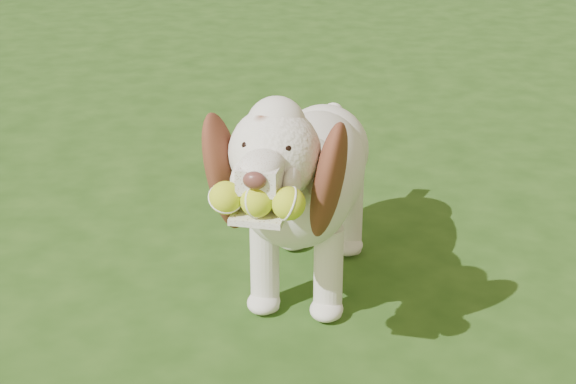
{
  "coord_description": "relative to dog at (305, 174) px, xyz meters",
  "views": [
    {
      "loc": [
        -0.65,
        -2.98,
        1.63
      ],
      "look_at": [
        -0.62,
        -0.45,
        0.51
      ],
      "focal_mm": 55.0,
      "sensor_mm": 36.0,
      "label": 1
    }
  ],
  "objects": [
    {
      "name": "ground",
      "position": [
        0.56,
        0.19,
        -0.46
      ],
      "size": [
        80.0,
        80.0,
        0.0
      ],
      "primitive_type": "plane",
      "color": "#1E3F12",
      "rests_on": "ground"
    },
    {
      "name": "dog",
      "position": [
        0.0,
        0.0,
        0.0
      ],
      "size": [
        0.64,
        1.34,
        0.87
      ],
      "rotation": [
        0.0,
        0.0,
        -0.22
      ],
      "color": "silver",
      "rests_on": "ground"
    }
  ]
}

